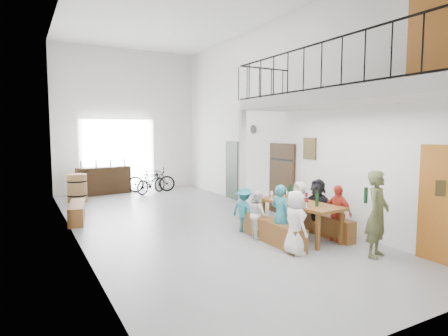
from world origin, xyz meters
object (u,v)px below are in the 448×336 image
tasting_table (300,206)px  oak_barrel (77,188)px  bench_inner (271,231)px  side_bench (77,212)px  host_standing (377,214)px  serving_counter (104,181)px  bicycle_near (151,180)px

tasting_table → oak_barrel: bearing=114.4°
tasting_table → bench_inner: (-0.72, 0.06, -0.47)m
tasting_table → side_bench: (-4.08, 4.01, -0.47)m
side_bench → host_standing: (4.51, -5.68, 0.58)m
side_bench → oak_barrel: size_ratio=1.76×
side_bench → serving_counter: (1.48, 4.04, 0.28)m
oak_barrel → host_standing: 9.43m
side_bench → bench_inner: bearing=-49.7°
tasting_table → serving_counter: (-2.59, 8.06, -0.20)m
oak_barrel → serving_counter: bearing=48.5°
host_standing → bicycle_near: size_ratio=0.89×
serving_counter → bicycle_near: (1.71, -0.35, -0.03)m
oak_barrel → host_standing: (4.13, -8.47, 0.34)m
bench_inner → oak_barrel: bearing=115.3°
bench_inner → oak_barrel: 7.38m
tasting_table → bicycle_near: bearing=92.4°
oak_barrel → bicycle_near: (2.81, 0.90, 0.01)m
bench_inner → serving_counter: 8.22m
tasting_table → serving_counter: 8.47m
bench_inner → serving_counter: bearing=104.6°
bench_inner → bicycle_near: bearing=92.7°
host_standing → bicycle_near: (-1.31, 9.38, -0.33)m
side_bench → serving_counter: serving_counter is taller
bench_inner → host_standing: host_standing is taller
side_bench → oak_barrel: 2.83m
oak_barrel → bicycle_near: bearing=17.8°
tasting_table → host_standing: 1.73m
bench_inner → serving_counter: serving_counter is taller
oak_barrel → side_bench: bearing=-97.7°
host_standing → bench_inner: bearing=101.6°
side_bench → bicycle_near: 4.89m
serving_counter → host_standing: host_standing is taller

